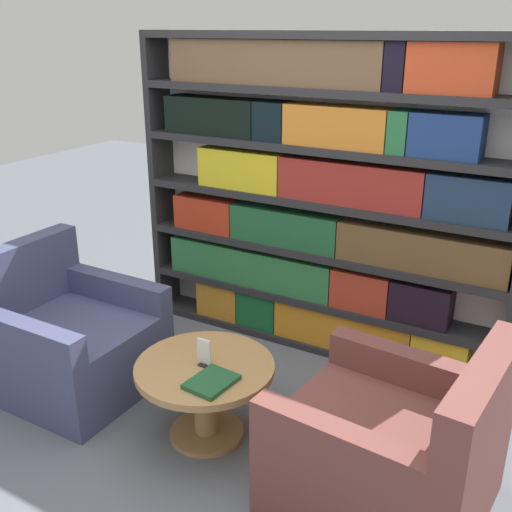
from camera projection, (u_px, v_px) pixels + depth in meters
The scene contains 7 objects.
ground_plane at pixel (198, 459), 3.19m from camera, with size 14.00×14.00×0.00m, color slate.
bookshelf at pixel (320, 202), 4.00m from camera, with size 2.64×0.30×2.13m.
armchair_left at pixel (68, 341), 3.77m from camera, with size 0.93×0.86×0.90m.
armchair_right at pixel (392, 452), 2.78m from camera, with size 1.01×0.94×0.90m.
coffee_table at pixel (205, 385), 3.27m from camera, with size 0.76×0.76×0.45m.
table_sign at pixel (204, 354), 3.20m from camera, with size 0.08×0.06×0.15m.
stray_book at pixel (211, 382), 3.04m from camera, with size 0.22×0.27×0.03m.
Camera 1 is at (1.56, -2.09, 2.16)m, focal length 42.00 mm.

